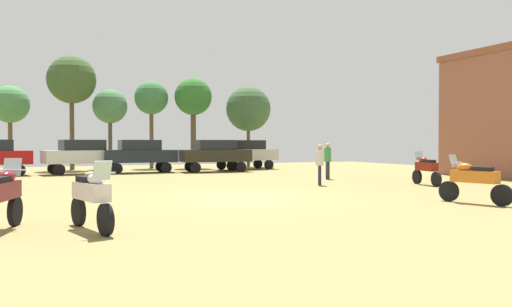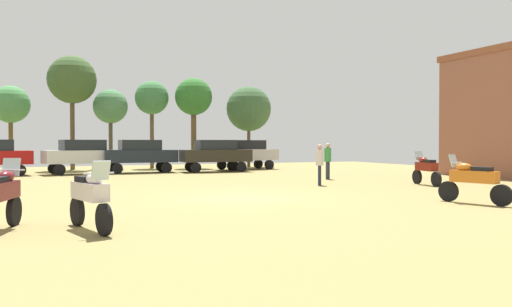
% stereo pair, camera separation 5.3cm
% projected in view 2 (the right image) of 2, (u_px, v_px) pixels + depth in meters
% --- Properties ---
extents(ground_plane, '(44.00, 52.00, 0.02)m').
position_uv_depth(ground_plane, '(241.00, 198.00, 17.05)').
color(ground_plane, olive).
extents(motorcycle_1, '(0.84, 2.22, 1.47)m').
position_uv_depth(motorcycle_1, '(473.00, 180.00, 15.23)').
color(motorcycle_1, black).
rests_on(motorcycle_1, ground).
extents(motorcycle_2, '(0.81, 2.07, 1.50)m').
position_uv_depth(motorcycle_2, '(2.00, 196.00, 10.48)').
color(motorcycle_2, black).
rests_on(motorcycle_2, ground).
extents(motorcycle_3, '(0.78, 2.13, 1.47)m').
position_uv_depth(motorcycle_3, '(90.00, 196.00, 10.56)').
color(motorcycle_3, black).
rests_on(motorcycle_3, ground).
extents(motorcycle_7, '(0.68, 2.08, 1.46)m').
position_uv_depth(motorcycle_7, '(426.00, 169.00, 21.88)').
color(motorcycle_7, black).
rests_on(motorcycle_7, ground).
extents(car_1, '(4.37, 1.96, 2.00)m').
position_uv_depth(car_1, '(216.00, 153.00, 32.00)').
color(car_1, black).
rests_on(car_1, ground).
extents(car_2, '(4.32, 1.84, 2.00)m').
position_uv_depth(car_2, '(140.00, 154.00, 30.96)').
color(car_2, black).
rests_on(car_2, ground).
extents(car_5, '(4.51, 2.38, 2.00)m').
position_uv_depth(car_5, '(246.00, 152.00, 34.80)').
color(car_5, black).
rests_on(car_5, ground).
extents(car_6, '(4.55, 2.53, 2.00)m').
position_uv_depth(car_6, '(83.00, 154.00, 29.77)').
color(car_6, black).
rests_on(car_6, ground).
extents(person_1, '(0.47, 0.47, 1.76)m').
position_uv_depth(person_1, '(320.00, 161.00, 21.91)').
color(person_1, '#23243D').
rests_on(person_1, ground).
extents(person_2, '(0.47, 0.47, 1.81)m').
position_uv_depth(person_2, '(328.00, 158.00, 25.57)').
color(person_2, '#2A3243').
rests_on(person_2, ground).
extents(tree_1, '(3.39, 3.39, 6.09)m').
position_uv_depth(tree_1, '(249.00, 109.00, 38.58)').
color(tree_1, brown).
rests_on(tree_1, ground).
extents(tree_2, '(2.41, 2.41, 6.27)m').
position_uv_depth(tree_2, '(152.00, 99.00, 36.66)').
color(tree_2, brown).
rests_on(tree_2, ground).
extents(tree_3, '(2.70, 2.70, 6.54)m').
position_uv_depth(tree_3, '(194.00, 98.00, 37.09)').
color(tree_3, brown).
rests_on(tree_3, ground).
extents(tree_5, '(2.41, 2.41, 5.52)m').
position_uv_depth(tree_5, '(10.00, 105.00, 32.90)').
color(tree_5, brown).
rests_on(tree_5, ground).
extents(tree_7, '(2.39, 2.39, 5.57)m').
position_uv_depth(tree_7, '(110.00, 107.00, 35.71)').
color(tree_7, '#4E4736').
rests_on(tree_7, ground).
extents(tree_8, '(3.22, 3.22, 7.69)m').
position_uv_depth(tree_8, '(72.00, 80.00, 34.36)').
color(tree_8, brown).
rests_on(tree_8, ground).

